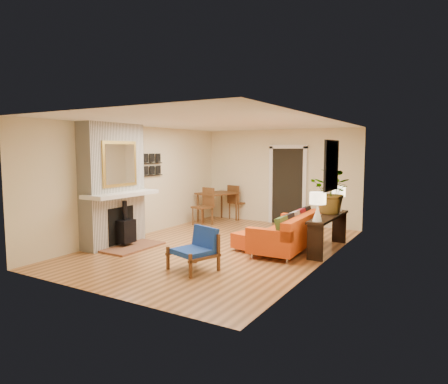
# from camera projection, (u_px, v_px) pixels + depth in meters

# --- Properties ---
(room_shell) EXTENTS (6.50, 6.50, 6.50)m
(room_shell) POSITION_uv_depth(u_px,v_px,m) (292.00, 181.00, 10.25)
(room_shell) COLOR tan
(room_shell) RESTS_ON ground
(fireplace) EXTENTS (1.09, 1.68, 2.60)m
(fireplace) POSITION_uv_depth(u_px,v_px,m) (114.00, 188.00, 8.46)
(fireplace) COLOR white
(fireplace) RESTS_ON ground
(sofa) EXTENTS (0.96, 2.10, 0.82)m
(sofa) POSITION_uv_depth(u_px,v_px,m) (290.00, 233.00, 8.13)
(sofa) COLOR silver
(sofa) RESTS_ON ground
(ottoman) EXTENTS (0.86, 0.86, 0.36)m
(ottoman) POSITION_uv_depth(u_px,v_px,m) (255.00, 240.00, 8.13)
(ottoman) COLOR silver
(ottoman) RESTS_ON ground
(blue_chair) EXTENTS (0.86, 0.85, 0.72)m
(blue_chair) POSITION_uv_depth(u_px,v_px,m) (197.00, 247.00, 6.83)
(blue_chair) COLOR brown
(blue_chair) RESTS_ON ground
(dining_table) EXTENTS (1.14, 1.93, 1.01)m
(dining_table) POSITION_uv_depth(u_px,v_px,m) (219.00, 198.00, 11.37)
(dining_table) COLOR brown
(dining_table) RESTS_ON ground
(console_table) EXTENTS (0.34, 1.85, 0.72)m
(console_table) POSITION_uv_depth(u_px,v_px,m) (328.00, 223.00, 8.05)
(console_table) COLOR black
(console_table) RESTS_ON ground
(lamp_near) EXTENTS (0.30, 0.30, 0.54)m
(lamp_near) POSITION_uv_depth(u_px,v_px,m) (318.00, 203.00, 7.35)
(lamp_near) COLOR white
(lamp_near) RESTS_ON console_table
(lamp_far) EXTENTS (0.30, 0.30, 0.54)m
(lamp_far) POSITION_uv_depth(u_px,v_px,m) (338.00, 196.00, 8.59)
(lamp_far) COLOR white
(lamp_far) RESTS_ON console_table
(houseplant) EXTENTS (0.98, 0.89, 0.93)m
(houseplant) POSITION_uv_depth(u_px,v_px,m) (332.00, 191.00, 8.21)
(houseplant) COLOR #1E5919
(houseplant) RESTS_ON console_table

